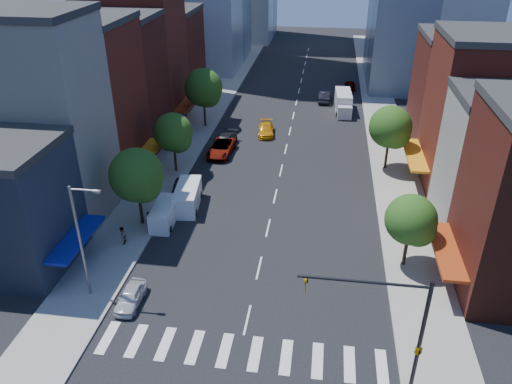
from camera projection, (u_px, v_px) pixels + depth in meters
ground at (247, 320)px, 34.86m from camera, size 220.00×220.00×0.00m
sidewalk_left at (205, 116)px, 71.15m from camera, size 5.00×120.00×0.15m
sidewalk_right at (384, 125)px, 68.02m from camera, size 5.00×120.00×0.15m
crosswalk at (240, 352)px, 32.25m from camera, size 19.00×3.00×0.01m
bldg_left_1 at (31, 123)px, 43.60m from camera, size 12.00×8.00×18.00m
bldg_left_2 at (77, 103)px, 51.47m from camera, size 12.00×9.00×16.00m
bldg_left_3 at (111, 84)px, 59.09m from camera, size 12.00×8.00×15.00m
bldg_left_4 at (135, 58)px, 66.00m from camera, size 12.00×9.00×17.00m
bldg_left_5 at (159, 57)px, 75.21m from camera, size 12.00×10.00×13.00m
bldg_right_2 at (493, 116)px, 49.50m from camera, size 12.00×10.00×15.00m
bldg_right_3 at (468, 95)px, 58.67m from camera, size 12.00×10.00×13.00m
traffic_signal at (410, 338)px, 27.72m from camera, size 7.24×2.24×8.00m
streetlight at (82, 236)px, 34.68m from camera, size 2.25×0.25×9.00m
tree_left_near at (138, 177)px, 43.44m from camera, size 4.80×4.80×7.30m
tree_left_mid at (174, 134)px, 53.16m from camera, size 4.20×4.20×6.65m
tree_left_far at (204, 89)px, 65.00m from camera, size 5.00×5.00×7.75m
tree_right_near at (413, 222)px, 38.28m from camera, size 4.00×4.00×6.20m
tree_right_far at (392, 129)px, 53.60m from camera, size 4.60×4.60×7.20m
parked_car_front at (131, 297)px, 36.04m from camera, size 1.53×3.76×1.28m
parked_car_second at (182, 188)px, 50.65m from camera, size 1.62×4.10×1.33m
parked_car_third at (221, 148)px, 59.19m from camera, size 2.85×5.80×1.59m
parked_car_rear at (225, 141)px, 61.14m from camera, size 2.69×5.36×1.49m
cargo_van_near at (187, 198)px, 47.97m from camera, size 2.65×5.42×2.23m
cargo_van_far at (164, 215)px, 45.49m from camera, size 2.04×4.64×1.94m
taxi at (266, 129)px, 64.79m from camera, size 2.41×4.91×1.37m
traffic_car_oncoming at (325, 96)px, 76.61m from camera, size 1.83×4.87×1.59m
traffic_car_far at (350, 85)px, 82.07m from camera, size 1.90×4.37×1.46m
box_truck at (343, 103)px, 72.10m from camera, size 2.52×7.16×2.84m
pedestrian_near at (150, 220)px, 44.64m from camera, size 0.41×0.61×1.65m
pedestrian_far at (122, 236)px, 42.47m from camera, size 0.74×0.88×1.61m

